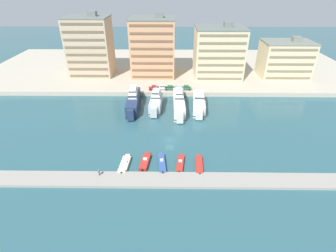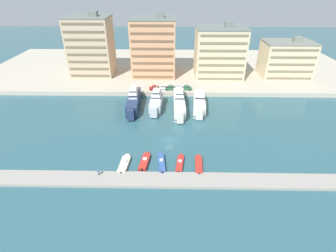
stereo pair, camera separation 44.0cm
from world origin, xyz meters
name	(u,v)px [view 1 (the left image)]	position (x,y,z in m)	size (l,w,h in m)	color
ground_plane	(170,140)	(0.00, 0.00, 0.00)	(400.00, 400.00, 0.00)	#2D5B66
quay_promenade	(171,68)	(0.00, 67.23, 0.86)	(180.00, 70.00, 1.73)	#BCB29E
pier_dock	(169,180)	(0.00, -17.65, 0.34)	(120.00, 5.16, 0.68)	#9E998E
yacht_navy_far_left	(133,101)	(-13.27, 21.89, 2.74)	(4.56, 21.48, 8.99)	navy
yacht_silver_left	(156,102)	(-5.05, 21.32, 2.49)	(4.69, 16.13, 8.51)	silver
yacht_ivory_mid_left	(179,102)	(3.16, 20.90, 2.62)	(4.15, 22.62, 8.59)	silver
yacht_ivory_center_left	(199,103)	(10.39, 21.14, 2.31)	(5.39, 18.43, 7.39)	silver
motorboat_cream_far_left	(125,164)	(-11.26, -12.02, 0.47)	(2.52, 7.80, 1.32)	beige
motorboat_red_left	(145,162)	(-6.18, -11.01, 0.54)	(2.59, 7.45, 1.49)	red
motorboat_blue_mid_left	(162,163)	(-1.88, -11.48, 0.50)	(2.33, 8.56, 1.44)	#33569E
motorboat_red_center_left	(180,163)	(2.81, -11.44, 0.42)	(2.37, 7.61, 1.19)	red
motorboat_red_center	(199,165)	(7.56, -11.86, 0.37)	(2.12, 8.12, 0.82)	red
car_red_far_left	(154,87)	(-6.56, 35.03, 2.70)	(4.18, 2.09, 1.80)	red
car_white_left	(162,87)	(-3.16, 35.44, 2.70)	(4.11, 1.94, 1.80)	white
car_green_mid_left	(170,88)	(-0.13, 35.00, 2.70)	(4.11, 1.94, 1.80)	#2D6642
car_silver_center_left	(178,87)	(2.97, 35.70, 2.70)	(4.11, 1.93, 1.80)	#B7BCC1
car_green_center	(186,88)	(6.42, 35.13, 2.70)	(4.12, 1.95, 1.80)	#2D6642
apartment_block_far_left	(90,46)	(-36.11, 54.71, 14.44)	(19.01, 15.22, 27.33)	#C6AD89
apartment_block_left	(153,47)	(-7.86, 54.70, 14.22)	(19.48, 17.23, 26.90)	tan
apartment_block_mid_left	(218,52)	(21.29, 53.25, 12.49)	(21.27, 18.02, 23.44)	beige
apartment_block_center_left	(285,59)	(51.27, 52.74, 9.58)	(21.41, 14.66, 17.61)	beige
pedestrian_near_edge	(99,172)	(-16.57, -16.53, 1.66)	(0.53, 0.45, 1.66)	#282D3D
bollard_west	(126,171)	(-10.50, -15.32, 1.00)	(0.20, 0.20, 0.61)	#2D2D33
bollard_west_mid	(162,171)	(-1.68, -15.32, 1.00)	(0.20, 0.20, 0.61)	#2D2D33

